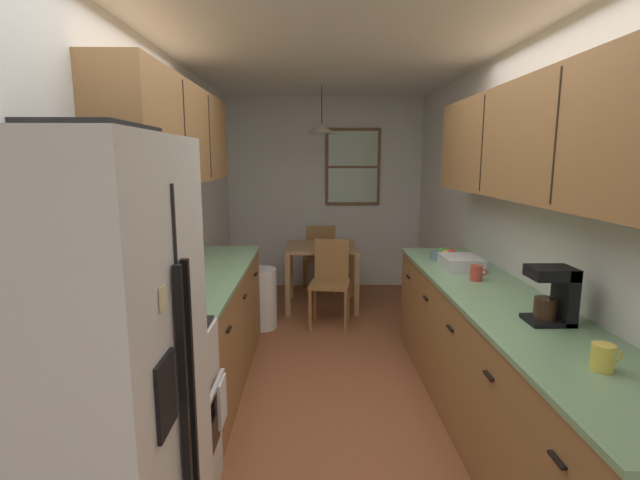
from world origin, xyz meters
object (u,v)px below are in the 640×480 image
(refrigerator, at_px, (72,422))
(mug_by_coffeemaker, at_px, (603,357))
(fruit_bowl, at_px, (445,255))
(dining_table, at_px, (322,256))
(dining_chair_far, at_px, (320,255))
(mug_spare, at_px, (476,273))
(dining_chair_near, at_px, (331,278))
(stove_range, at_px, (144,423))
(dish_rack, at_px, (461,263))
(storage_canister, at_px, (174,283))
(coffee_maker, at_px, (555,294))
(microwave_over_range, at_px, (99,164))
(trash_bin, at_px, (262,298))

(refrigerator, relative_size, mug_by_coffeemaker, 14.40)
(fruit_bowl, bearing_deg, dining_table, 123.81)
(dining_chair_far, bearing_deg, mug_spare, -69.46)
(dining_chair_far, bearing_deg, dining_chair_near, -85.47)
(stove_range, distance_m, mug_spare, 2.29)
(fruit_bowl, xyz_separation_m, dish_rack, (0.02, -0.35, 0.01))
(dish_rack, bearing_deg, mug_by_coffeemaker, -89.31)
(dining_chair_near, xyz_separation_m, storage_canister, (-1.02, -2.05, 0.51))
(refrigerator, xyz_separation_m, mug_spare, (1.92, 1.77, 0.05))
(mug_by_coffeemaker, bearing_deg, dish_rack, 90.69)
(refrigerator, relative_size, mug_spare, 14.96)
(mug_by_coffeemaker, relative_size, fruit_bowl, 0.52)
(mug_spare, bearing_deg, storage_canister, -167.73)
(refrigerator, relative_size, fruit_bowl, 7.47)
(dining_chair_near, xyz_separation_m, dining_chair_far, (-0.09, 1.20, 0.00))
(refrigerator, relative_size, coffee_maker, 6.10)
(microwave_over_range, height_order, dining_chair_far, microwave_over_range)
(mug_spare, bearing_deg, refrigerator, -137.42)
(refrigerator, relative_size, stove_range, 1.65)
(trash_bin, xyz_separation_m, mug_spare, (1.68, -1.51, 0.64))
(dish_rack, bearing_deg, trash_bin, 145.22)
(microwave_over_range, xyz_separation_m, dining_chair_near, (1.13, 2.68, -1.22))
(coffee_maker, height_order, mug_spare, coffee_maker)
(dining_table, relative_size, mug_spare, 6.78)
(stove_range, relative_size, mug_by_coffeemaker, 8.72)
(mug_spare, bearing_deg, dining_chair_near, 120.71)
(dining_chair_far, height_order, coffee_maker, coffee_maker)
(dining_chair_near, distance_m, trash_bin, 0.75)
(dining_chair_far, relative_size, mug_spare, 7.42)
(fruit_bowl, bearing_deg, trash_bin, 153.83)
(dining_table, xyz_separation_m, dining_chair_far, (-0.01, 0.60, -0.11))
(dining_table, height_order, coffee_maker, coffee_maker)
(dining_table, height_order, fruit_bowl, fruit_bowl)
(stove_range, bearing_deg, coffee_maker, 5.64)
(dining_chair_far, xyz_separation_m, mug_spare, (1.06, -2.82, 0.45))
(dining_chair_far, height_order, dish_rack, dish_rack)
(mug_by_coffeemaker, bearing_deg, refrigerator, -169.50)
(mug_spare, height_order, fruit_bowl, mug_spare)
(dining_chair_far, height_order, fruit_bowl, fruit_bowl)
(trash_bin, bearing_deg, refrigerator, -94.23)
(refrigerator, relative_size, dining_table, 2.21)
(trash_bin, bearing_deg, dish_rack, -34.78)
(refrigerator, height_order, dining_table, refrigerator)
(dining_chair_far, bearing_deg, refrigerator, -100.73)
(dining_chair_near, bearing_deg, dining_chair_far, 94.53)
(coffee_maker, height_order, mug_by_coffeemaker, coffee_maker)
(storage_canister, bearing_deg, coffee_maker, -11.54)
(refrigerator, bearing_deg, dining_table, 77.53)
(microwave_over_range, xyz_separation_m, coffee_maker, (2.19, 0.21, -0.67))
(stove_range, bearing_deg, dining_chair_near, 69.24)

